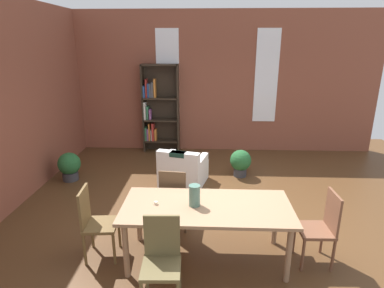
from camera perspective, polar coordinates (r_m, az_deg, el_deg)
ground_plane at (r=4.96m, az=5.19°, el=-14.64°), size 9.56×9.56×0.00m
back_wall_brick at (r=7.98m, az=4.40°, el=10.79°), size 7.78×0.12×3.38m
window_pane_0 at (r=7.95m, az=-4.33°, el=11.99°), size 0.55×0.02×2.20m
window_pane_1 at (r=8.02m, az=13.13°, el=11.64°), size 0.55×0.02×2.20m
dining_table at (r=3.99m, az=2.65°, el=-11.90°), size 2.06×0.93×0.76m
vase_on_table at (r=3.89m, az=0.45°, el=-9.16°), size 0.14×0.14×0.27m
tealight_candle_0 at (r=3.99m, az=-6.46°, el=-10.42°), size 0.04×0.04×0.04m
dining_chair_near_left at (r=3.53m, az=-5.46°, el=-19.61°), size 0.42×0.42×0.95m
dining_chair_head_left at (r=4.30m, az=-16.96°, el=-12.95°), size 0.43×0.43×0.95m
dining_chair_head_right at (r=4.32m, az=22.11°, el=-13.37°), size 0.41×0.41×0.95m
dining_chair_far_left at (r=4.70m, az=-3.19°, el=-9.34°), size 0.44×0.44×0.95m
bookshelf_tall at (r=7.93m, az=-6.14°, el=6.25°), size 0.89×0.28×2.16m
armchair_white at (r=6.20m, az=-1.62°, el=-4.76°), size 0.97×0.97×0.75m
potted_plant_by_shelf at (r=6.81m, az=-21.03°, el=-3.60°), size 0.44×0.44×0.57m
potted_plant_corner at (r=6.62m, az=8.66°, el=-3.17°), size 0.43×0.43×0.56m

